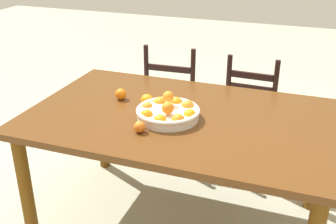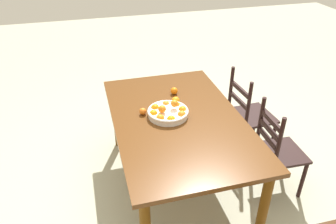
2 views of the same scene
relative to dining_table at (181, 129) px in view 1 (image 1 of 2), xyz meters
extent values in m
plane|color=#AFB097|center=(0.00, 0.00, -0.67)|extent=(12.00, 12.00, 0.00)
cube|color=#583214|center=(0.00, 0.00, 0.07)|extent=(1.72, 1.08, 0.04)
cylinder|color=#62390C|center=(-0.77, -0.45, -0.31)|extent=(0.08, 0.08, 0.72)
cylinder|color=#62390C|center=(-0.77, 0.45, -0.31)|extent=(0.08, 0.08, 0.72)
cylinder|color=#62390C|center=(0.77, 0.45, -0.31)|extent=(0.08, 0.08, 0.72)
cube|color=black|center=(-0.35, 0.93, -0.25)|extent=(0.44, 0.44, 0.03)
cylinder|color=black|center=(-0.17, 1.12, -0.47)|extent=(0.04, 0.04, 0.41)
cylinder|color=black|center=(-0.54, 1.10, -0.47)|extent=(0.04, 0.04, 0.41)
cylinder|color=black|center=(-0.16, 0.76, -0.47)|extent=(0.04, 0.04, 0.41)
cylinder|color=black|center=(-0.52, 0.74, -0.47)|extent=(0.04, 0.04, 0.41)
cylinder|color=black|center=(-0.16, 0.76, 0.01)|extent=(0.04, 0.04, 0.49)
cylinder|color=black|center=(-0.52, 0.74, 0.01)|extent=(0.04, 0.04, 0.49)
cube|color=black|center=(-0.34, 0.75, -0.04)|extent=(0.33, 0.04, 0.04)
cube|color=black|center=(-0.34, 0.75, 0.09)|extent=(0.33, 0.04, 0.04)
cube|color=black|center=(0.29, 0.89, -0.25)|extent=(0.40, 0.40, 0.03)
cylinder|color=black|center=(0.45, 1.05, -0.47)|extent=(0.04, 0.04, 0.41)
cylinder|color=black|center=(0.13, 1.06, -0.47)|extent=(0.04, 0.04, 0.41)
cylinder|color=black|center=(0.44, 0.72, -0.47)|extent=(0.04, 0.04, 0.41)
cylinder|color=black|center=(0.12, 0.73, -0.47)|extent=(0.04, 0.04, 0.41)
cylinder|color=black|center=(0.44, 0.72, 0.00)|extent=(0.04, 0.04, 0.49)
cylinder|color=black|center=(0.12, 0.73, 0.00)|extent=(0.04, 0.04, 0.49)
cube|color=black|center=(0.28, 0.73, -0.07)|extent=(0.29, 0.03, 0.04)
cube|color=black|center=(0.28, 0.73, 0.02)|extent=(0.29, 0.03, 0.04)
cube|color=black|center=(0.28, 0.73, 0.11)|extent=(0.29, 0.03, 0.04)
cylinder|color=white|center=(-0.05, -0.07, 0.12)|extent=(0.34, 0.34, 0.05)
torus|color=white|center=(-0.05, -0.07, 0.14)|extent=(0.35, 0.35, 0.02)
sphere|color=orange|center=(0.08, -0.08, 0.13)|extent=(0.07, 0.07, 0.07)
sphere|color=orange|center=(0.03, 0.03, 0.13)|extent=(0.08, 0.08, 0.08)
sphere|color=orange|center=(-0.05, 0.06, 0.13)|extent=(0.07, 0.07, 0.07)
sphere|color=orange|center=(-0.14, 0.02, 0.13)|extent=(0.07, 0.07, 0.07)
sphere|color=orange|center=(-0.18, -0.06, 0.13)|extent=(0.06, 0.06, 0.06)
sphere|color=orange|center=(-0.14, -0.16, 0.13)|extent=(0.07, 0.07, 0.07)
sphere|color=orange|center=(-0.05, -0.20, 0.13)|extent=(0.07, 0.07, 0.07)
sphere|color=orange|center=(0.04, -0.16, 0.13)|extent=(0.07, 0.07, 0.07)
sphere|color=orange|center=(-0.07, -0.01, 0.19)|extent=(0.06, 0.06, 0.06)
sphere|color=orange|center=(-0.03, -0.13, 0.18)|extent=(0.07, 0.07, 0.07)
sphere|color=orange|center=(-0.23, 0.05, 0.13)|extent=(0.07, 0.07, 0.07)
sphere|color=orange|center=(-0.42, 0.09, 0.12)|extent=(0.07, 0.07, 0.07)
sphere|color=orange|center=(-0.13, -0.27, 0.12)|extent=(0.06, 0.06, 0.06)
camera|label=1|loc=(0.65, -2.00, 1.07)|focal=44.00mm
camera|label=2|loc=(2.23, -0.69, 1.60)|focal=34.82mm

